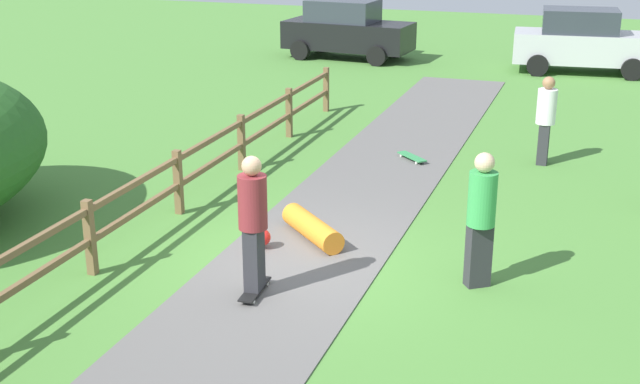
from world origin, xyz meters
The scene contains 10 objects.
ground_plane centered at (0.00, 0.00, 0.00)m, with size 60.00×60.00×0.00m, color #4C8438.
asphalt_path centered at (0.00, 0.00, 0.01)m, with size 2.40×28.00×0.02m, color #605E5B.
wooden_fence centered at (-2.60, 0.00, 0.67)m, with size 0.12×18.12×1.10m.
skater_riding centered at (-0.17, -1.17, 1.10)m, with size 0.41×0.81×1.91m.
skater_fallen centered at (-0.15, 0.84, 0.20)m, with size 1.36×1.36×0.36m.
skateboard_loose centered at (0.41, 5.51, 0.09)m, with size 0.72×0.70×0.08m.
bystander_green centered at (2.57, 0.10, 1.05)m, with size 0.53×0.53×1.89m.
bystander_white centered at (2.91, 6.18, 0.97)m, with size 0.38×0.38×1.76m.
parked_car_silver centered at (3.18, 16.32, 0.96)m, with size 4.34×2.30×1.92m.
parked_car_black centered at (-4.35, 16.33, 0.96)m, with size 4.33×2.28×1.92m.
Camera 1 is at (3.93, -10.43, 4.95)m, focal length 47.03 mm.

